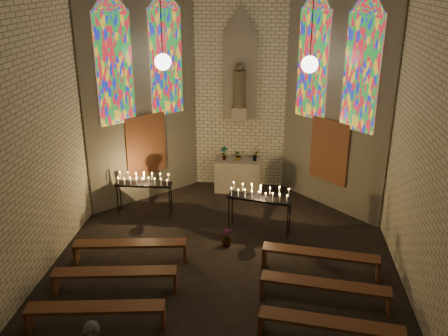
{
  "coord_description": "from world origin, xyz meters",
  "views": [
    {
      "loc": [
        1.01,
        -8.82,
        6.41
      ],
      "look_at": [
        -0.05,
        1.66,
        2.24
      ],
      "focal_mm": 40.0,
      "sensor_mm": 36.0,
      "label": 1
    }
  ],
  "objects": [
    {
      "name": "flower_vase_left",
      "position": [
        -0.43,
        5.46,
        1.22
      ],
      "size": [
        0.27,
        0.22,
        0.45
      ],
      "primitive_type": "imported",
      "rotation": [
        0.0,
        0.0,
        -0.27
      ],
      "color": "#4C723F",
      "rests_on": "altar"
    },
    {
      "name": "pew_right_1",
      "position": [
        2.2,
        -0.08,
        0.41
      ],
      "size": [
        2.65,
        0.71,
        0.5
      ],
      "rotation": [
        0.0,
        0.0,
        -0.13
      ],
      "color": "#4F2A16",
      "rests_on": "ground"
    },
    {
      "name": "altar",
      "position": [
        0.0,
        5.45,
        0.5
      ],
      "size": [
        1.4,
        0.6,
        1.0
      ],
      "primitive_type": "cube",
      "color": "#B5AA93",
      "rests_on": "ground"
    },
    {
      "name": "votive_stand_right",
      "position": [
        0.75,
        2.87,
        1.05
      ],
      "size": [
        1.71,
        0.73,
        1.22
      ],
      "rotation": [
        0.0,
        0.0,
        -0.21
      ],
      "color": "black",
      "rests_on": "ground"
    },
    {
      "name": "room",
      "position": [
        -0.0,
        3.37,
        3.72
      ],
      "size": [
        8.22,
        12.43,
        7.0
      ],
      "color": "beige",
      "rests_on": "ground"
    },
    {
      "name": "pew_left_2",
      "position": [
        -2.2,
        -1.28,
        0.41
      ],
      "size": [
        2.65,
        0.71,
        0.5
      ],
      "rotation": [
        0.0,
        0.0,
        0.13
      ],
      "color": "#4F2A16",
      "rests_on": "ground"
    },
    {
      "name": "pew_right_2",
      "position": [
        2.2,
        -1.28,
        0.41
      ],
      "size": [
        2.65,
        0.71,
        0.5
      ],
      "rotation": [
        0.0,
        0.0,
        -0.13
      ],
      "color": "#4F2A16",
      "rests_on": "ground"
    },
    {
      "name": "aisle_flower_pot",
      "position": [
        -0.02,
        2.04,
        0.23
      ],
      "size": [
        0.28,
        0.28,
        0.45
      ],
      "primitive_type": "imported",
      "rotation": [
        0.0,
        0.0,
        -0.11
      ],
      "color": "#4C723F",
      "rests_on": "ground"
    },
    {
      "name": "flower_vase_center",
      "position": [
        0.02,
        5.46,
        1.17
      ],
      "size": [
        0.38,
        0.36,
        0.34
      ],
      "primitive_type": "imported",
      "rotation": [
        0.0,
        0.0,
        0.38
      ],
      "color": "#4C723F",
      "rests_on": "altar"
    },
    {
      "name": "pew_right_0",
      "position": [
        2.2,
        1.12,
        0.41
      ],
      "size": [
        2.65,
        0.71,
        0.5
      ],
      "rotation": [
        0.0,
        0.0,
        -0.13
      ],
      "color": "#4F2A16",
      "rests_on": "ground"
    },
    {
      "name": "votive_stand_left",
      "position": [
        -2.48,
        3.6,
        0.99
      ],
      "size": [
        1.57,
        0.4,
        1.15
      ],
      "rotation": [
        0.0,
        0.0,
        0.02
      ],
      "color": "black",
      "rests_on": "ground"
    },
    {
      "name": "flower_vase_right",
      "position": [
        0.53,
        5.49,
        1.17
      ],
      "size": [
        0.23,
        0.21,
        0.34
      ],
      "primitive_type": "imported",
      "rotation": [
        0.0,
        0.0,
        0.37
      ],
      "color": "#4C723F",
      "rests_on": "altar"
    },
    {
      "name": "pew_left_0",
      "position": [
        -2.2,
        1.12,
        0.41
      ],
      "size": [
        2.65,
        0.71,
        0.5
      ],
      "rotation": [
        0.0,
        0.0,
        0.13
      ],
      "color": "#4F2A16",
      "rests_on": "ground"
    },
    {
      "name": "floor",
      "position": [
        0.0,
        0.0,
        0.0
      ],
      "size": [
        12.0,
        12.0,
        0.0
      ],
      "primitive_type": "plane",
      "color": "black",
      "rests_on": "ground"
    },
    {
      "name": "pew_left_1",
      "position": [
        -2.2,
        -0.08,
        0.41
      ],
      "size": [
        2.65,
        0.71,
        0.5
      ],
      "rotation": [
        0.0,
        0.0,
        0.13
      ],
      "color": "#4F2A16",
      "rests_on": "ground"
    }
  ]
}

